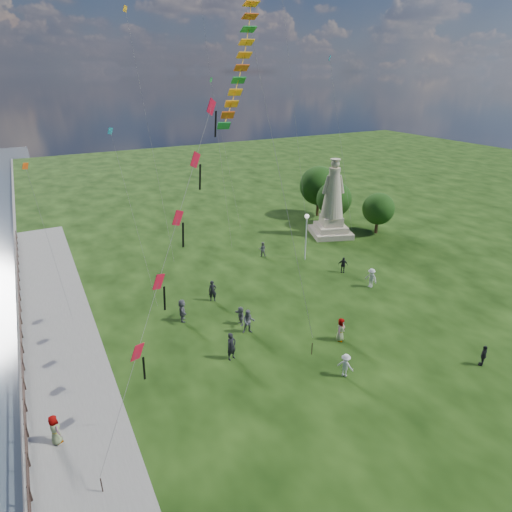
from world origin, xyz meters
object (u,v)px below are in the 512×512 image
person_8 (371,278)px  person_1 (249,322)px  person_2 (345,365)px  person_10 (55,431)px  statue (332,207)px  person_6 (213,291)px  person_5 (182,310)px  person_3 (483,355)px  person_11 (241,316)px  person_4 (341,330)px  person_9 (343,265)px  person_7 (262,249)px  lamppost (306,227)px  person_0 (231,346)px

person_8 → person_1: bearing=-95.2°
person_2 → person_10: (-16.06, 2.64, 0.05)m
statue → person_6: (-17.87, -7.90, -2.38)m
person_5 → person_6: size_ratio=1.01×
person_5 → person_8: bearing=-82.9°
person_3 → person_11: bearing=-68.1°
person_1 → person_5: 5.21m
person_6 → person_8: bearing=3.0°
person_1 → person_4: bearing=-14.9°
person_2 → person_4: person_4 is taller
person_9 → person_11: person_9 is taller
person_1 → person_3: bearing=-20.4°
person_7 → person_8: (4.99, -10.35, 0.10)m
statue → person_4: size_ratio=5.05×
lamppost → person_3: size_ratio=3.27×
person_9 → person_11: 12.82m
lamppost → person_5: (-14.50, -5.18, -2.52)m
person_4 → person_9: (7.13, 8.64, -0.10)m
statue → person_3: bearing=-84.4°
person_1 → person_4: size_ratio=1.07×
person_1 → person_10: person_1 is taller
person_0 → person_5: 6.06m
person_1 → person_7: size_ratio=1.20×
lamppost → person_4: (-5.70, -12.75, -2.55)m
person_8 → person_0: bearing=-88.0°
person_1 → person_2: 7.62m
statue → person_9: (-5.12, -8.61, -2.50)m
person_4 → person_6: 10.90m
person_1 → person_2: (3.05, -6.98, -0.15)m
person_0 → person_4: person_0 is taller
person_0 → person_5: (-1.27, 5.92, -0.07)m
person_1 → person_11: 1.26m
person_0 → person_7: bearing=37.6°
person_5 → person_11: size_ratio=1.21×
person_1 → person_11: size_ratio=1.24×
person_3 → person_5: bearing=-65.9°
person_11 → person_10: bearing=-62.6°
person_2 → person_5: bearing=2.6°
person_3 → person_7: 22.27m
person_2 → person_9: person_2 is taller
person_2 → person_3: 8.99m
person_8 → person_11: bearing=-100.8°
lamppost → person_10: (-23.88, -13.25, -2.59)m
lamppost → person_2: bearing=-116.2°
person_2 → person_7: person_2 is taller
person_2 → person_9: (9.25, 11.78, -0.01)m
lamppost → person_3: lamppost is taller
statue → person_7: (-9.86, -1.75, -2.50)m
person_9 → person_8: bearing=-49.7°
person_4 → person_9: size_ratio=1.13×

